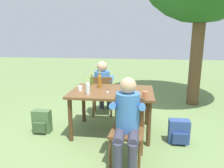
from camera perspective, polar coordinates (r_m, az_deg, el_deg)
ground_plane at (r=3.89m, az=0.00°, el=-12.89°), size 24.00×24.00×0.00m
dining_table at (r=3.65m, az=0.00°, el=-3.35°), size 1.42×0.98×0.77m
chair_far_left at (r=4.50m, az=-2.61°, el=-2.62°), size 0.49×0.49×0.87m
chair_near_right at (r=2.95m, az=4.39°, el=-11.35°), size 0.48×0.48×0.87m
person_in_white_shirt at (r=4.56m, az=-2.51°, el=-0.22°), size 0.47×0.62×1.18m
person_in_plaid_shirt at (r=2.78m, az=4.16°, el=-9.14°), size 0.47×0.62×1.18m
bottle_amber at (r=3.81m, az=-3.40°, el=0.92°), size 0.06×0.06×0.30m
bottle_clear at (r=3.40m, az=-6.60°, el=-1.09°), size 0.06×0.06×0.25m
bottle_olive at (r=4.08m, az=-5.53°, el=1.16°), size 0.06×0.06×0.22m
cup_white at (r=3.65m, az=-8.71°, el=-1.22°), size 0.08×0.08×0.08m
cup_terracotta at (r=3.27m, az=9.05°, el=-2.84°), size 0.08×0.08×0.09m
table_knife at (r=3.60m, az=-1.16°, el=-1.88°), size 0.05×0.24×0.01m
backpack_by_near_side at (r=3.62m, az=17.77°, el=-12.36°), size 0.32×0.23×0.39m
backpack_by_far_side at (r=4.00m, az=-18.60°, el=-9.76°), size 0.32×0.22×0.41m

